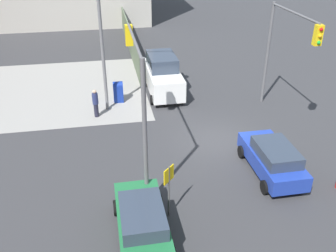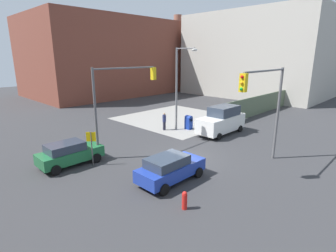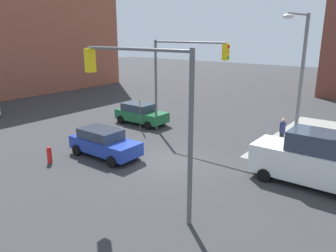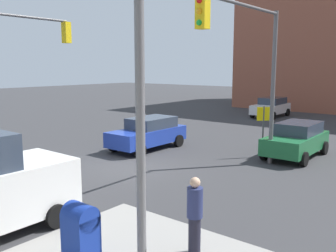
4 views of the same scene
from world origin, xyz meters
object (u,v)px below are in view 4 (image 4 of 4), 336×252
at_px(mailbox_blue, 81,234).
at_px(fire_hydrant, 135,130).
at_px(traffic_signal_nw_corner, 250,55).
at_px(hatchback_white, 271,107).
at_px(pedestrian_crossing, 195,214).
at_px(street_lamp_corner, 128,43).
at_px(traffic_signal_se_corner, 8,57).
at_px(sedan_green, 296,139).
at_px(sedan_blue, 148,133).

bearing_deg(mailbox_blue, fire_hydrant, -140.60).
distance_m(traffic_signal_nw_corner, hatchback_white, 18.55).
bearing_deg(mailbox_blue, pedestrian_crossing, 143.13).
xyz_separation_m(street_lamp_corner, pedestrian_crossing, (-0.96, 1.07, -3.76)).
height_order(mailbox_blue, fire_hydrant, mailbox_blue).
xyz_separation_m(traffic_signal_se_corner, mailbox_blue, (3.80, 9.50, -3.87)).
bearing_deg(fire_hydrant, hatchback_white, 170.75).
xyz_separation_m(sedan_green, hatchback_white, (-12.80, -6.82, 0.00)).
relative_size(traffic_signal_se_corner, sedan_green, 1.54).
relative_size(street_lamp_corner, mailbox_blue, 5.59).
relative_size(mailbox_blue, sedan_green, 0.34).
distance_m(sedan_green, hatchback_white, 14.50).
bearing_deg(fire_hydrant, traffic_signal_nw_corner, 72.48).
height_order(traffic_signal_nw_corner, traffic_signal_se_corner, same).
relative_size(mailbox_blue, hatchback_white, 0.32).
bearing_deg(fire_hydrant, sedan_green, 98.99).
bearing_deg(pedestrian_crossing, sedan_green, -112.78).
relative_size(traffic_signal_se_corner, sedan_blue, 1.49).
distance_m(sedan_green, pedestrian_crossing, 10.76).
bearing_deg(traffic_signal_se_corner, pedestrian_crossing, 80.69).
relative_size(fire_hydrant, sedan_green, 0.22).
height_order(traffic_signal_se_corner, sedan_blue, traffic_signal_se_corner).
bearing_deg(mailbox_blue, sedan_blue, -145.22).
bearing_deg(traffic_signal_nw_corner, pedestrian_crossing, 17.22).
bearing_deg(mailbox_blue, street_lamp_corner, 157.47).
height_order(fire_hydrant, pedestrian_crossing, pedestrian_crossing).
distance_m(fire_hydrant, sedan_blue, 3.06).
height_order(street_lamp_corner, mailbox_blue, street_lamp_corner).
height_order(street_lamp_corner, sedan_blue, street_lamp_corner).
bearing_deg(mailbox_blue, traffic_signal_nw_corner, -176.62).
bearing_deg(sedan_green, fire_hydrant, -81.01).
distance_m(mailbox_blue, sedan_blue, 11.64).
height_order(traffic_signal_nw_corner, mailbox_blue, traffic_signal_nw_corner).
distance_m(traffic_signal_nw_corner, sedan_blue, 7.31).
relative_size(traffic_signal_nw_corner, street_lamp_corner, 0.81).
xyz_separation_m(traffic_signal_nw_corner, sedan_green, (-4.19, 0.44, -3.81)).
bearing_deg(pedestrian_crossing, traffic_signal_nw_corner, -103.90).
xyz_separation_m(sedan_blue, hatchback_white, (-15.88, -0.24, 0.00)).
height_order(traffic_signal_nw_corner, street_lamp_corner, street_lamp_corner).
bearing_deg(traffic_signal_se_corner, traffic_signal_nw_corner, 117.32).
xyz_separation_m(traffic_signal_se_corner, street_lamp_corner, (2.76, 9.93, 0.07)).
bearing_deg(hatchback_white, mailbox_blue, 15.13).
distance_m(fire_hydrant, pedestrian_crossing, 14.12).
bearing_deg(street_lamp_corner, sedan_blue, -140.29).
distance_m(street_lamp_corner, pedestrian_crossing, 4.02).
relative_size(traffic_signal_se_corner, pedestrian_crossing, 3.61).
height_order(traffic_signal_se_corner, mailbox_blue, traffic_signal_se_corner).
bearing_deg(sedan_green, street_lamp_corner, 2.43).
height_order(traffic_signal_se_corner, hatchback_white, traffic_signal_se_corner).
xyz_separation_m(fire_hydrant, sedan_green, (-1.45, 9.14, 0.36)).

